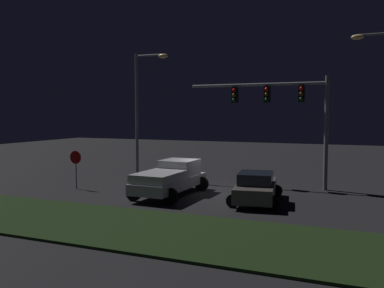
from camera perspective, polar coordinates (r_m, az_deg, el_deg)
The scene contains 8 objects.
ground_plane at distance 23.24m, azimuth 1.80°, elevation -6.59°, with size 80.00×80.00×0.00m, color black.
grass_median at distance 16.12m, azimuth -8.68°, elevation -11.32°, with size 27.80×5.17×0.10m, color black.
pickup_truck at distance 22.10m, azimuth -2.92°, elevation -4.53°, with size 2.95×5.45×1.80m.
car_sedan at distance 20.53m, azimuth 8.86°, elevation -5.98°, with size 2.91×4.62×1.51m.
traffic_signal_gantry at distance 24.78m, azimuth 12.55°, elevation 5.37°, with size 8.32×0.56×6.50m.
street_lamp_left at distance 28.24m, azimuth -6.85°, elevation 6.02°, with size 2.49×0.44×8.41m.
street_lamp_right at distance 25.28m, azimuth 25.09°, elevation 6.45°, with size 2.32×0.44×8.91m.
stop_sign at distance 24.67m, azimuth -15.83°, elevation -2.45°, with size 0.76×0.08×2.23m.
Camera 1 is at (8.11, -21.34, 4.35)m, focal length 38.45 mm.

